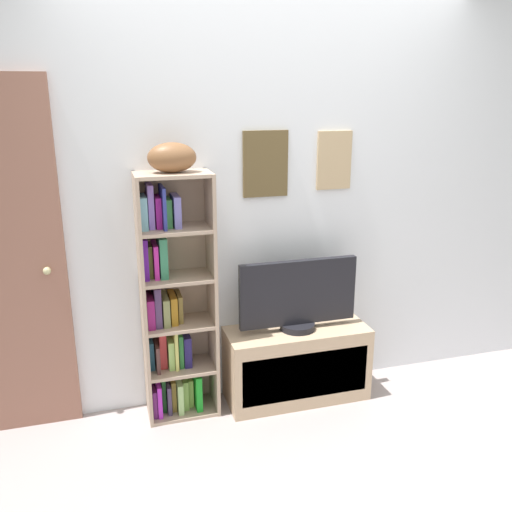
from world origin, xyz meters
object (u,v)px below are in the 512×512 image
(football, at_px, (172,158))
(bookshelf, at_px, (172,309))
(television, at_px, (298,296))
(tv_stand, at_px, (297,363))

(football, bearing_deg, bookshelf, 140.45)
(bookshelf, bearing_deg, television, -5.41)
(bookshelf, relative_size, tv_stand, 1.65)
(bookshelf, bearing_deg, tv_stand, -5.49)
(tv_stand, bearing_deg, football, 176.49)
(tv_stand, distance_m, television, 0.47)
(bookshelf, height_order, tv_stand, bookshelf)
(tv_stand, bearing_deg, bookshelf, 174.51)
(bookshelf, distance_m, television, 0.78)
(football, height_order, television, football)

